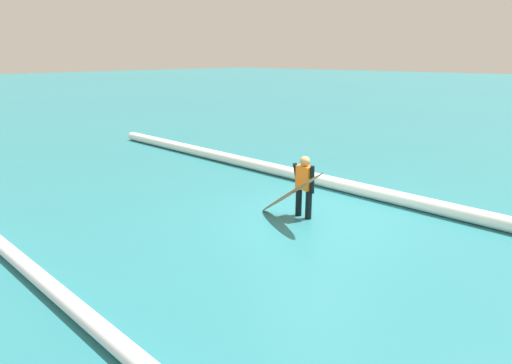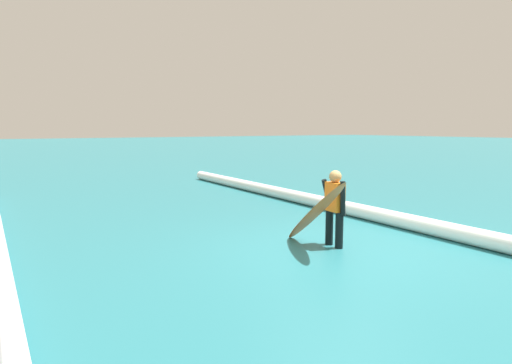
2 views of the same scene
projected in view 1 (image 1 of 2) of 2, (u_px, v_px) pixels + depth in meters
ground_plane at (314, 221)px, 9.22m from camera, size 174.82×174.82×0.00m
surfer at (304, 184)px, 9.22m from camera, size 0.52×0.26×1.37m
surfboard at (290, 193)px, 8.96m from camera, size 1.84×0.59×1.31m
wave_crest_foreground at (373, 192)px, 10.59m from camera, size 22.43×0.91×0.33m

